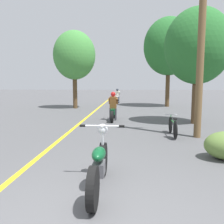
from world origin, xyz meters
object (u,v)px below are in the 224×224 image
(roadside_tree_right_far, at_px, (169,47))
(motorcycle_rider_far, at_px, (117,98))
(utility_pole, at_px, (201,41))
(roadside_tree_right_near, at_px, (198,46))
(roadside_tree_left, at_px, (74,56))
(motorcycle_foreground, at_px, (99,164))
(motorcycle_rider_lead, at_px, (113,109))
(bicycle_parked, at_px, (173,127))

(roadside_tree_right_far, relative_size, motorcycle_rider_far, 3.38)
(utility_pole, distance_m, roadside_tree_right_near, 2.93)
(roadside_tree_right_near, relative_size, roadside_tree_left, 0.93)
(roadside_tree_right_near, xyz_separation_m, motorcycle_foreground, (-3.58, -7.09, -3.07))
(utility_pole, height_order, roadside_tree_right_near, utility_pole)
(motorcycle_rider_lead, bearing_deg, roadside_tree_left, 120.31)
(motorcycle_rider_lead, bearing_deg, motorcycle_rider_far, 91.61)
(roadside_tree_right_far, xyz_separation_m, roadside_tree_left, (-7.03, -1.73, -0.81))
(motorcycle_rider_lead, relative_size, motorcycle_rider_far, 1.00)
(motorcycle_rider_far, bearing_deg, motorcycle_rider_lead, -88.39)
(roadside_tree_right_far, height_order, motorcycle_foreground, roadside_tree_right_far)
(motorcycle_foreground, bearing_deg, roadside_tree_right_near, 63.25)
(roadside_tree_right_far, bearing_deg, roadside_tree_right_near, -89.84)
(motorcycle_rider_far, bearing_deg, roadside_tree_right_near, -69.19)
(roadside_tree_left, height_order, bicycle_parked, roadside_tree_left)
(roadside_tree_right_far, distance_m, bicycle_parked, 11.53)
(motorcycle_rider_lead, bearing_deg, roadside_tree_right_near, -10.54)
(roadside_tree_right_far, relative_size, motorcycle_rider_lead, 3.39)
(utility_pole, bearing_deg, motorcycle_rider_lead, 131.83)
(roadside_tree_left, bearing_deg, bicycle_parked, -57.85)
(utility_pole, bearing_deg, bicycle_parked, 168.54)
(roadside_tree_right_near, xyz_separation_m, motorcycle_rider_far, (-4.14, 10.89, -3.00))
(roadside_tree_right_near, relative_size, motorcycle_rider_lead, 2.57)
(motorcycle_rider_lead, bearing_deg, roadside_tree_right_far, 61.97)
(roadside_tree_right_far, relative_size, bicycle_parked, 4.36)
(roadside_tree_right_near, relative_size, roadside_tree_right_far, 0.76)
(bicycle_parked, bearing_deg, utility_pole, -11.46)
(motorcycle_rider_far, bearing_deg, utility_pole, -75.81)
(roadside_tree_right_far, bearing_deg, motorcycle_rider_lead, -118.03)
(roadside_tree_right_near, distance_m, roadside_tree_left, 9.38)
(motorcycle_rider_far, bearing_deg, motorcycle_foreground, -88.21)
(motorcycle_foreground, relative_size, motorcycle_rider_far, 1.01)
(motorcycle_rider_far, distance_m, bicycle_parked, 13.82)
(utility_pole, bearing_deg, motorcycle_rider_far, 104.19)
(bicycle_parked, bearing_deg, roadside_tree_right_far, 82.16)
(utility_pole, bearing_deg, roadside_tree_left, 125.27)
(utility_pole, xyz_separation_m, motorcycle_rider_far, (-3.47, 13.73, -2.76))
(roadside_tree_left, distance_m, bicycle_parked, 11.04)
(roadside_tree_left, bearing_deg, roadside_tree_right_near, -41.26)
(roadside_tree_right_near, height_order, motorcycle_rider_far, roadside_tree_right_near)
(motorcycle_foreground, relative_size, motorcycle_rider_lead, 1.01)
(roadside_tree_left, distance_m, motorcycle_foreground, 14.14)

